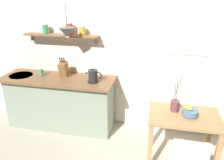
# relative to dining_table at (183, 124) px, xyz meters

# --- Properties ---
(ground_plane) EXTENTS (14.00, 14.00, 0.00)m
(ground_plane) POSITION_rel_dining_table_xyz_m (-0.93, 0.17, -0.58)
(ground_plane) COLOR #BCB29E
(back_wall) EXTENTS (6.80, 0.11, 2.70)m
(back_wall) POSITION_rel_dining_table_xyz_m (-0.73, 0.82, 0.77)
(back_wall) COLOR silver
(back_wall) RESTS_ON ground_plane
(kitchen_counter) EXTENTS (1.83, 0.63, 0.89)m
(kitchen_counter) POSITION_rel_dining_table_xyz_m (-1.94, 0.48, -0.13)
(kitchen_counter) COLOR gray
(kitchen_counter) RESTS_ON ground_plane
(wall_shelf) EXTENTS (1.21, 0.20, 0.32)m
(wall_shelf) POSITION_rel_dining_table_xyz_m (-1.86, 0.66, 1.00)
(wall_shelf) COLOR brown
(dining_table) EXTENTS (0.89, 0.61, 0.72)m
(dining_table) POSITION_rel_dining_table_xyz_m (0.00, 0.00, 0.00)
(dining_table) COLOR tan
(dining_table) RESTS_ON ground_plane
(fruit_bowl) EXTENTS (0.20, 0.20, 0.13)m
(fruit_bowl) POSITION_rel_dining_table_xyz_m (0.06, 0.01, 0.19)
(fruit_bowl) COLOR #51759E
(fruit_bowl) RESTS_ON dining_table
(twig_vase) EXTENTS (0.12, 0.12, 0.51)m
(twig_vase) POSITION_rel_dining_table_xyz_m (-0.12, 0.09, 0.21)
(twig_vase) COLOR brown
(twig_vase) RESTS_ON dining_table
(electric_kettle) EXTENTS (0.25, 0.16, 0.22)m
(electric_kettle) POSITION_rel_dining_table_xyz_m (-1.32, 0.41, 0.41)
(electric_kettle) COLOR black
(electric_kettle) RESTS_ON kitchen_counter
(knife_block) EXTENTS (0.12, 0.19, 0.33)m
(knife_block) POSITION_rel_dining_table_xyz_m (-1.86, 0.55, 0.44)
(knife_block) COLOR brown
(knife_block) RESTS_ON kitchen_counter
(coffee_mug_by_sink) EXTENTS (0.13, 0.09, 0.11)m
(coffee_mug_by_sink) POSITION_rel_dining_table_xyz_m (-2.24, 0.50, 0.36)
(coffee_mug_by_sink) COLOR slate
(coffee_mug_by_sink) RESTS_ON kitchen_counter
(pendant_lamp) EXTENTS (0.25, 0.25, 0.59)m
(pendant_lamp) POSITION_rel_dining_table_xyz_m (-1.70, 0.43, 1.04)
(pendant_lamp) COLOR black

